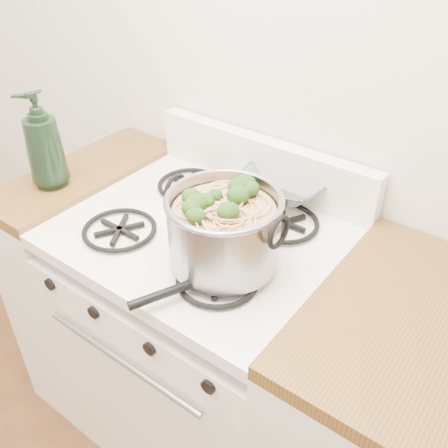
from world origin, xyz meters
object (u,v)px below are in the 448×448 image
at_px(glass_bowl, 286,189).
at_px(bottle, 43,140).
at_px(gas_range, 205,343).
at_px(spatula, 230,270).
at_px(stock_pot, 224,230).

xyz_separation_m(glass_bowl, bottle, (-0.61, -0.39, 0.13)).
relative_size(gas_range, spatula, 2.98).
bearing_deg(stock_pot, bottle, -178.19).
height_order(spatula, bottle, bottle).
relative_size(gas_range, bottle, 3.11).
bearing_deg(glass_bowl, stock_pot, -83.39).
bearing_deg(gas_range, spatula, -33.03).
bearing_deg(glass_bowl, spatula, -77.92).
height_order(stock_pot, bottle, bottle).
bearing_deg(stock_pot, spatula, -38.57).
relative_size(stock_pot, spatula, 1.00).
relative_size(glass_bowl, bottle, 0.35).
bearing_deg(spatula, gas_range, 171.21).
bearing_deg(stock_pot, glass_bowl, 96.61).
relative_size(spatula, glass_bowl, 2.96).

